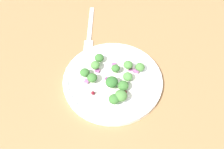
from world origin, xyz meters
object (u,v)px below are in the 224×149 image
object	(u,v)px
plate	(112,79)
broccoli_floret_0	(111,82)
broccoli_floret_1	(116,69)
broccoli_floret_2	(92,78)
fork	(90,30)

from	to	relation	value
plate	broccoli_floret_0	bearing A→B (deg)	-0.80
broccoli_floret_1	broccoli_floret_2	distance (cm)	6.10
broccoli_floret_2	fork	distance (cm)	19.87
plate	broccoli_floret_1	distance (cm)	2.77
broccoli_floret_0	broccoli_floret_1	distance (cm)	4.29
broccoli_floret_0	fork	size ratio (longest dim) A/B	0.16
broccoli_floret_1	fork	distance (cm)	18.52
broccoli_floret_0	broccoli_floret_1	bearing A→B (deg)	170.10
broccoli_floret_1	fork	bearing A→B (deg)	-151.41
broccoli_floret_2	fork	xyz separation A→B (cm)	(-19.35, -3.61, -2.70)
broccoli_floret_1	broccoli_floret_0	bearing A→B (deg)	-9.90
plate	broccoli_floret_1	xyz separation A→B (cm)	(-1.70, 0.70, 2.07)
plate	broccoli_floret_2	world-z (taller)	broccoli_floret_2
broccoli_floret_2	fork	size ratio (longest dim) A/B	0.13
broccoli_floret_2	broccoli_floret_1	bearing A→B (deg)	122.27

